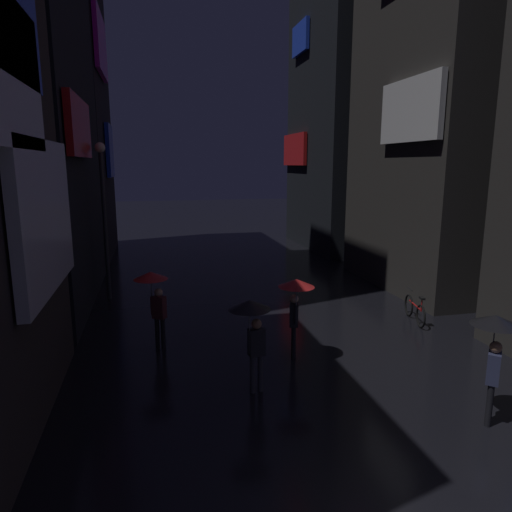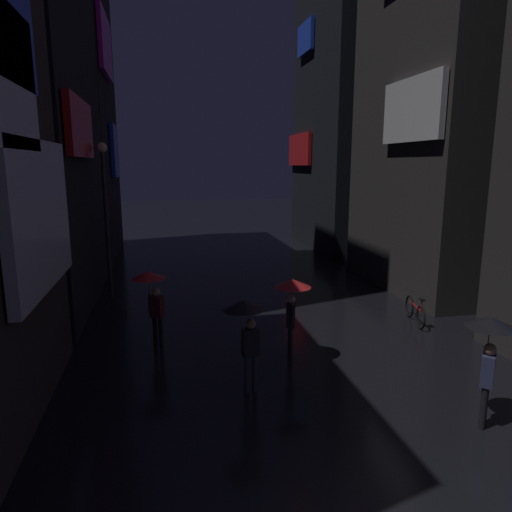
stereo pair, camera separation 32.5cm
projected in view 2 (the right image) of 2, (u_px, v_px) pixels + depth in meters
building_left_far at (64, 58)px, 22.58m from camera, size 4.25×7.75×20.09m
building_right_far at (349, 24)px, 25.10m from camera, size 4.25×7.84×24.96m
pedestrian_near_crossing_black at (489, 341)px, 8.44m from camera, size 0.90×0.90×2.12m
pedestrian_foreground_right_red at (151, 288)px, 12.08m from camera, size 0.90×0.90×2.12m
pedestrian_far_right_red at (292, 296)px, 11.31m from camera, size 0.90×0.90×2.12m
pedestrian_midstreet_centre_black at (246, 320)px, 9.58m from camera, size 0.90×0.90×2.12m
bicycle_parked_at_storefront at (415, 311)px, 14.23m from camera, size 0.46×1.79×0.96m
streetlamp_left_far at (105, 203)px, 16.28m from camera, size 0.36×0.36×5.63m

